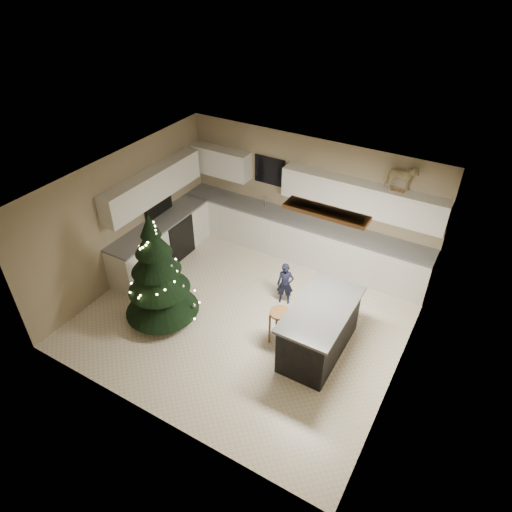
# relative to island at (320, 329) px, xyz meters

# --- Properties ---
(ground_plane) EXTENTS (5.50, 5.50, 0.00)m
(ground_plane) POSITION_rel_island_xyz_m (-1.47, 0.10, -0.48)
(ground_plane) COLOR beige
(room_shell) EXTENTS (5.52, 5.02, 2.61)m
(room_shell) POSITION_rel_island_xyz_m (-1.45, 0.10, 1.27)
(room_shell) COLOR gray
(room_shell) RESTS_ON ground_plane
(cabinetry) EXTENTS (5.50, 3.20, 2.00)m
(cabinetry) POSITION_rel_island_xyz_m (-2.38, 1.74, 0.28)
(cabinetry) COLOR silver
(cabinetry) RESTS_ON ground_plane
(island) EXTENTS (0.90, 1.70, 0.95)m
(island) POSITION_rel_island_xyz_m (0.00, 0.00, 0.00)
(island) COLOR black
(island) RESTS_ON ground_plane
(bar_stool) EXTENTS (0.35, 0.35, 0.67)m
(bar_stool) POSITION_rel_island_xyz_m (-0.66, -0.15, 0.03)
(bar_stool) COLOR brown
(bar_stool) RESTS_ON ground_plane
(christmas_tree) EXTENTS (1.37, 1.32, 2.18)m
(christmas_tree) POSITION_rel_island_xyz_m (-2.77, -0.69, 0.42)
(christmas_tree) COLOR #3F2816
(christmas_tree) RESTS_ON ground_plane
(toddler) EXTENTS (0.37, 0.31, 0.87)m
(toddler) POSITION_rel_island_xyz_m (-1.04, 0.80, -0.04)
(toddler) COLOR #1A1B3E
(toddler) RESTS_ON ground_plane
(rocking_horse) EXTENTS (0.63, 0.42, 0.51)m
(rocking_horse) POSITION_rel_island_xyz_m (0.32, 2.42, 1.78)
(rocking_horse) COLOR brown
(rocking_horse) RESTS_ON cabinetry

